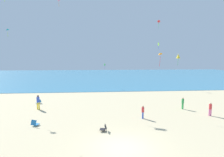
{
  "coord_description": "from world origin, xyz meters",
  "views": [
    {
      "loc": [
        -1.82,
        -12.5,
        6.34
      ],
      "look_at": [
        0.0,
        8.98,
        3.9
      ],
      "focal_mm": 30.13,
      "sensor_mm": 36.0,
      "label": 1
    }
  ],
  "objects_px": {
    "person_2": "(210,108)",
    "kite_teal": "(7,29)",
    "kite_lime": "(158,44)",
    "person_1": "(38,101)",
    "kite_orange": "(160,54)",
    "beach_chair_far_left": "(104,128)",
    "kite_yellow": "(178,56)",
    "kite_green": "(105,64)",
    "person_0": "(143,111)",
    "beach_chair_far_right": "(39,102)",
    "beach_chair_near_camera": "(35,123)",
    "person_3": "(183,102)",
    "kite_red": "(159,22)"
  },
  "relations": [
    {
      "from": "person_2",
      "to": "kite_yellow",
      "type": "bearing_deg",
      "value": 54.97
    },
    {
      "from": "person_0",
      "to": "kite_red",
      "type": "xyz_separation_m",
      "value": [
        7.06,
        16.84,
        12.19
      ]
    },
    {
      "from": "person_0",
      "to": "kite_teal",
      "type": "bearing_deg",
      "value": 12.4
    },
    {
      "from": "kite_teal",
      "to": "beach_chair_far_left",
      "type": "bearing_deg",
      "value": -37.8
    },
    {
      "from": "kite_yellow",
      "to": "kite_teal",
      "type": "bearing_deg",
      "value": 171.97
    },
    {
      "from": "kite_yellow",
      "to": "kite_red",
      "type": "bearing_deg",
      "value": 81.04
    },
    {
      "from": "person_0",
      "to": "kite_green",
      "type": "bearing_deg",
      "value": -49.22
    },
    {
      "from": "kite_orange",
      "to": "beach_chair_far_left",
      "type": "bearing_deg",
      "value": -141.12
    },
    {
      "from": "person_3",
      "to": "kite_orange",
      "type": "bearing_deg",
      "value": -176.32
    },
    {
      "from": "beach_chair_far_left",
      "to": "kite_teal",
      "type": "relative_size",
      "value": 0.63
    },
    {
      "from": "person_3",
      "to": "person_0",
      "type": "bearing_deg",
      "value": -162.16
    },
    {
      "from": "beach_chair_near_camera",
      "to": "person_3",
      "type": "bearing_deg",
      "value": -48.21
    },
    {
      "from": "beach_chair_near_camera",
      "to": "person_0",
      "type": "bearing_deg",
      "value": -56.24
    },
    {
      "from": "person_2",
      "to": "kite_lime",
      "type": "height_order",
      "value": "kite_lime"
    },
    {
      "from": "person_3",
      "to": "kite_teal",
      "type": "relative_size",
      "value": 1.42
    },
    {
      "from": "kite_yellow",
      "to": "kite_green",
      "type": "bearing_deg",
      "value": 113.28
    },
    {
      "from": "person_3",
      "to": "beach_chair_far_left",
      "type": "bearing_deg",
      "value": -158.54
    },
    {
      "from": "beach_chair_near_camera",
      "to": "kite_yellow",
      "type": "distance_m",
      "value": 17.1
    },
    {
      "from": "kite_lime",
      "to": "person_1",
      "type": "bearing_deg",
      "value": -140.87
    },
    {
      "from": "person_1",
      "to": "person_0",
      "type": "bearing_deg",
      "value": -103.48
    },
    {
      "from": "person_2",
      "to": "kite_red",
      "type": "bearing_deg",
      "value": 10.81
    },
    {
      "from": "beach_chair_far_left",
      "to": "kite_orange",
      "type": "xyz_separation_m",
      "value": [
        6.58,
        5.3,
        6.44
      ]
    },
    {
      "from": "kite_green",
      "to": "kite_teal",
      "type": "relative_size",
      "value": 1.31
    },
    {
      "from": "kite_lime",
      "to": "kite_green",
      "type": "height_order",
      "value": "kite_lime"
    },
    {
      "from": "person_2",
      "to": "kite_teal",
      "type": "relative_size",
      "value": 1.43
    },
    {
      "from": "kite_orange",
      "to": "kite_green",
      "type": "distance_m",
      "value": 19.69
    },
    {
      "from": "person_0",
      "to": "kite_lime",
      "type": "bearing_deg",
      "value": -79.32
    },
    {
      "from": "kite_red",
      "to": "kite_green",
      "type": "height_order",
      "value": "kite_red"
    },
    {
      "from": "person_2",
      "to": "kite_teal",
      "type": "height_order",
      "value": "kite_teal"
    },
    {
      "from": "person_1",
      "to": "person_3",
      "type": "bearing_deg",
      "value": -87.39
    },
    {
      "from": "kite_yellow",
      "to": "kite_green",
      "type": "xyz_separation_m",
      "value": [
        -7.83,
        18.2,
        -1.58
      ]
    },
    {
      "from": "kite_lime",
      "to": "beach_chair_far_left",
      "type": "bearing_deg",
      "value": -117.77
    },
    {
      "from": "beach_chair_far_left",
      "to": "kite_green",
      "type": "height_order",
      "value": "kite_green"
    },
    {
      "from": "beach_chair_far_left",
      "to": "beach_chair_near_camera",
      "type": "height_order",
      "value": "beach_chair_near_camera"
    },
    {
      "from": "person_3",
      "to": "kite_orange",
      "type": "relative_size",
      "value": 0.9
    },
    {
      "from": "person_2",
      "to": "kite_lime",
      "type": "xyz_separation_m",
      "value": [
        1.03,
        20.83,
        8.25
      ]
    },
    {
      "from": "person_3",
      "to": "kite_orange",
      "type": "xyz_separation_m",
      "value": [
        -3.34,
        -0.83,
        5.87
      ]
    },
    {
      "from": "person_2",
      "to": "kite_lime",
      "type": "bearing_deg",
      "value": 6.31
    },
    {
      "from": "kite_green",
      "to": "person_1",
      "type": "bearing_deg",
      "value": -118.2
    },
    {
      "from": "person_3",
      "to": "kite_yellow",
      "type": "bearing_deg",
      "value": -178.98
    },
    {
      "from": "person_1",
      "to": "kite_orange",
      "type": "bearing_deg",
      "value": -91.71
    },
    {
      "from": "person_0",
      "to": "kite_teal",
      "type": "distance_m",
      "value": 18.84
    },
    {
      "from": "beach_chair_far_left",
      "to": "person_2",
      "type": "xyz_separation_m",
      "value": [
        11.7,
        3.35,
        0.58
      ]
    },
    {
      "from": "beach_chair_near_camera",
      "to": "kite_lime",
      "type": "relative_size",
      "value": 0.51
    },
    {
      "from": "person_3",
      "to": "kite_teal",
      "type": "xyz_separation_m",
      "value": [
        -21.3,
        2.7,
        8.87
      ]
    },
    {
      "from": "person_0",
      "to": "kite_red",
      "type": "bearing_deg",
      "value": -79.97
    },
    {
      "from": "beach_chair_far_right",
      "to": "kite_orange",
      "type": "height_order",
      "value": "kite_orange"
    },
    {
      "from": "beach_chair_far_left",
      "to": "person_0",
      "type": "bearing_deg",
      "value": -136.16
    },
    {
      "from": "beach_chair_near_camera",
      "to": "kite_red",
      "type": "bearing_deg",
      "value": -17.33
    },
    {
      "from": "kite_green",
      "to": "kite_orange",
      "type": "bearing_deg",
      "value": -74.06
    }
  ]
}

